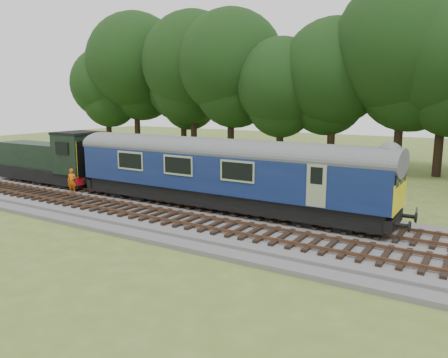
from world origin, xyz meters
The scene contains 9 objects.
ground centered at (0.00, 0.00, 0.00)m, with size 120.00×120.00×0.00m, color #4D6726.
ballast centered at (0.00, 0.00, 0.17)m, with size 70.00×7.00×0.35m, color #4C4C4F.
track_north centered at (0.00, 1.40, 0.42)m, with size 67.20×2.40×0.21m.
track_south centered at (0.00, -1.60, 0.42)m, with size 67.20×2.40×0.21m.
fence centered at (0.00, 4.50, 0.00)m, with size 64.00×0.12×1.00m, color #6B6054, non-canonical shape.
tree_line centered at (0.00, 22.00, 0.00)m, with size 70.00×8.00×18.00m, color black, non-canonical shape.
dmu_railcar centered at (0.66, 1.40, 2.61)m, with size 18.05×2.86×3.88m.
shunter_loco centered at (-13.26, 1.40, 1.97)m, with size 8.91×2.60×3.38m.
worker centered at (-9.38, -0.23, 1.14)m, with size 0.58×0.38×1.58m, color #DD5B0B.
Camera 1 is at (12.84, -18.07, 6.18)m, focal length 35.00 mm.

